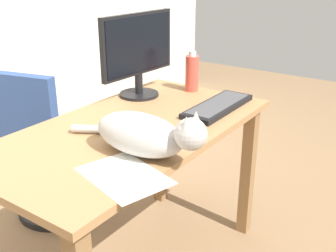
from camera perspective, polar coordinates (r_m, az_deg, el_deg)
desk at (r=1.79m, az=-4.91°, el=-3.60°), size 1.31×0.69×0.76m
office_chair at (r=2.44m, az=-16.14°, el=-4.08°), size 0.50×0.48×0.89m
monitor at (r=2.08m, az=-4.14°, el=10.14°), size 0.48×0.20×0.41m
keyboard at (r=1.95m, az=6.91°, el=2.75°), size 0.44×0.15×0.03m
cat at (r=1.46m, az=-3.27°, el=-1.08°), size 0.19×0.61×0.20m
computer_mouse at (r=1.70m, az=3.45°, el=0.12°), size 0.11×0.06×0.04m
paper_sheet at (r=1.36m, az=-6.07°, el=-6.83°), size 0.28×0.34×0.00m
water_bottle at (r=2.19m, az=3.33°, el=7.34°), size 0.07×0.07×0.21m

